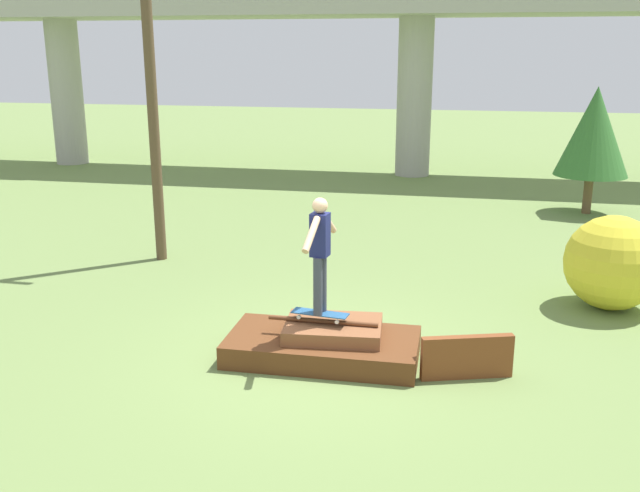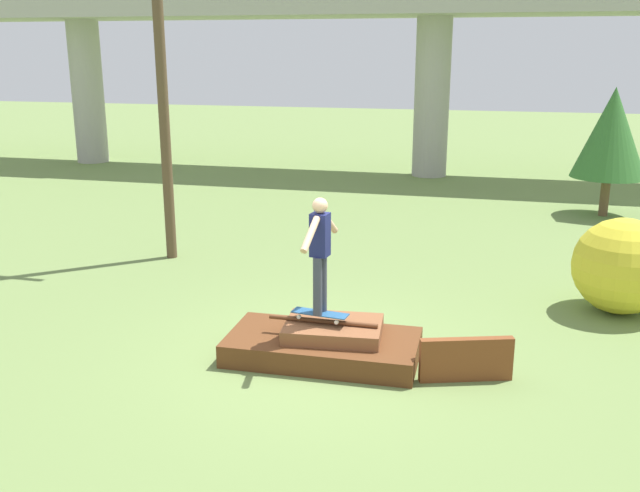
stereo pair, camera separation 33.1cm
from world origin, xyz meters
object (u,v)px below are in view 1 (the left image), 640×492
skateboard (320,314)px  bush_yellow_flowering (613,263)px  tree_behind_left (594,132)px  skater (320,248)px  utility_pole (151,76)px

skateboard → bush_yellow_flowering: (4.10, 2.79, 0.12)m
skateboard → tree_behind_left: (4.76, 9.79, 1.39)m
skateboard → skater: size_ratio=0.50×
skateboard → skater: 0.90m
skater → tree_behind_left: 10.89m
skateboard → tree_behind_left: 10.97m
skater → bush_yellow_flowering: bearing=34.2°
skater → bush_yellow_flowering: (4.10, 2.79, -0.78)m
utility_pole → bush_yellow_flowering: 8.60m
skateboard → tree_behind_left: bearing=64.1°
utility_pole → tree_behind_left: (8.74, 5.89, -1.46)m
tree_behind_left → bush_yellow_flowering: (-0.66, -7.00, -1.27)m
utility_pole → skateboard: bearing=-44.4°
skateboard → bush_yellow_flowering: size_ratio=0.52×
skateboard → utility_pole: size_ratio=0.11×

